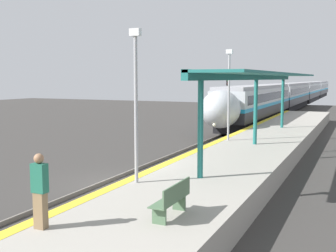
{
  "coord_description": "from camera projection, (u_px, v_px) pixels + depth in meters",
  "views": [
    {
      "loc": [
        9.04,
        -15.05,
        4.46
      ],
      "look_at": [
        0.59,
        3.42,
        2.17
      ],
      "focal_mm": 45.0,
      "sensor_mm": 36.0,
      "label": 1
    }
  ],
  "objects": [
    {
      "name": "ground_plane",
      "position": [
        122.0,
        184.0,
        17.83
      ],
      "size": [
        120.0,
        120.0,
        0.0
      ],
      "primitive_type": "plane",
      "color": "#383533"
    },
    {
      "name": "rail_left",
      "position": [
        108.0,
        181.0,
        18.12
      ],
      "size": [
        0.08,
        90.0,
        0.15
      ],
      "primitive_type": "cube",
      "color": "slate",
      "rests_on": "ground_plane"
    },
    {
      "name": "rail_right",
      "position": [
        137.0,
        184.0,
        17.53
      ],
      "size": [
        0.08,
        90.0,
        0.15
      ],
      "primitive_type": "cube",
      "color": "slate",
      "rests_on": "ground_plane"
    },
    {
      "name": "train",
      "position": [
        299.0,
        93.0,
        67.85
      ],
      "size": [
        2.89,
        87.46,
        3.83
      ],
      "color": "black",
      "rests_on": "ground_plane"
    },
    {
      "name": "platform_right",
      "position": [
        210.0,
        183.0,
        16.16
      ],
      "size": [
        4.49,
        64.0,
        0.98
      ],
      "color": "#9E998E",
      "rests_on": "ground_plane"
    },
    {
      "name": "platform_bench",
      "position": [
        173.0,
        199.0,
        10.58
      ],
      "size": [
        0.44,
        1.63,
        0.89
      ],
      "color": "#4C6B4C",
      "rests_on": "platform_right"
    },
    {
      "name": "person_waiting",
      "position": [
        40.0,
        190.0,
        9.74
      ],
      "size": [
        0.36,
        0.23,
        1.78
      ],
      "color": "#7F6647",
      "rests_on": "platform_right"
    },
    {
      "name": "railway_signal",
      "position": [
        228.0,
        97.0,
        40.13
      ],
      "size": [
        0.28,
        0.28,
        4.5
      ],
      "color": "#59595E",
      "rests_on": "ground_plane"
    },
    {
      "name": "lamppost_near",
      "position": [
        136.0,
        95.0,
        13.87
      ],
      "size": [
        0.36,
        0.2,
        5.11
      ],
      "color": "#9E9EA3",
      "rests_on": "platform_right"
    },
    {
      "name": "lamppost_mid",
      "position": [
        229.0,
        88.0,
        23.59
      ],
      "size": [
        0.36,
        0.2,
        5.11
      ],
      "color": "#9E9EA3",
      "rests_on": "platform_right"
    },
    {
      "name": "station_canopy",
      "position": [
        267.0,
        77.0,
        21.86
      ],
      "size": [
        2.02,
        19.87,
        3.78
      ],
      "color": "#1E6B66",
      "rests_on": "platform_right"
    }
  ]
}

